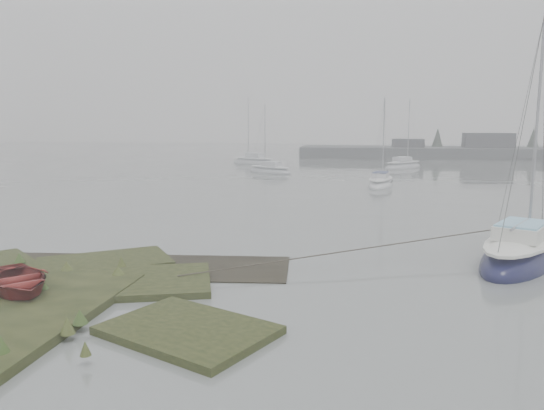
# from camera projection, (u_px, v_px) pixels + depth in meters

# --- Properties ---
(ground) EXTENTS (160.00, 160.00, 0.00)m
(ground) POSITION_uv_depth(u_px,v_px,m) (308.00, 182.00, 41.36)
(ground) COLOR slate
(ground) RESTS_ON ground
(far_shoreline) EXTENTS (60.00, 8.00, 4.15)m
(far_shoreline) POSITION_uv_depth(u_px,v_px,m) (542.00, 152.00, 67.85)
(far_shoreline) COLOR #4C4F51
(far_shoreline) RESTS_ON ground
(sailboat_main) EXTENTS (4.77, 6.49, 8.83)m
(sailboat_main) POSITION_uv_depth(u_px,v_px,m) (522.00, 254.00, 17.55)
(sailboat_main) COLOR black
(sailboat_main) RESTS_ON ground
(sailboat_white) EXTENTS (2.49, 5.09, 6.88)m
(sailboat_white) POSITION_uv_depth(u_px,v_px,m) (381.00, 183.00, 38.49)
(sailboat_white) COLOR silver
(sailboat_white) RESTS_ON ground
(sailboat_far_a) EXTENTS (4.90, 3.90, 6.77)m
(sailboat_far_a) POSITION_uv_depth(u_px,v_px,m) (270.00, 171.00, 48.79)
(sailboat_far_a) COLOR #A8ACB3
(sailboat_far_a) RESTS_ON ground
(sailboat_far_b) EXTENTS (4.78, 5.26, 7.58)m
(sailboat_far_b) POSITION_uv_depth(u_px,v_px,m) (403.00, 166.00, 53.86)
(sailboat_far_b) COLOR #B0B4BA
(sailboat_far_b) RESTS_ON ground
(sailboat_far_c) EXTENTS (5.89, 4.34, 8.02)m
(sailboat_far_c) POSITION_uv_depth(u_px,v_px,m) (254.00, 162.00, 59.23)
(sailboat_far_c) COLOR #A1A6AA
(sailboat_far_c) RESTS_ON ground
(dinghy) EXTENTS (3.54, 3.50, 0.60)m
(dinghy) POSITION_uv_depth(u_px,v_px,m) (16.00, 280.00, 13.81)
(dinghy) COLOR maroon
(dinghy) RESTS_ON marsh_bank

